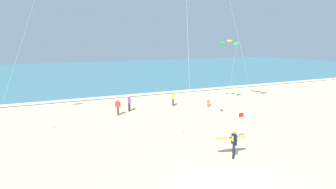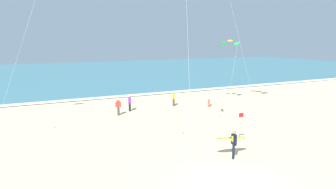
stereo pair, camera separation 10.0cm
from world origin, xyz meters
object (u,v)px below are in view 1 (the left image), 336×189
(bystander_purple_top, at_px, (129,103))
(lifeguard_flag, at_px, (239,124))
(surfer_lead, at_px, (233,140))
(bystander_yellow_top, at_px, (173,99))
(kite_arc_golden_near, at_px, (229,43))
(bystander_white_top, at_px, (208,99))
(bystander_red_top, at_px, (118,107))

(bystander_purple_top, xyz_separation_m, lifeguard_flag, (4.11, -11.49, 0.45))
(surfer_lead, relative_size, bystander_purple_top, 1.35)
(bystander_yellow_top, bearing_deg, surfer_lead, -101.27)
(kite_arc_golden_near, distance_m, bystander_white_top, 6.51)
(bystander_purple_top, bearing_deg, surfer_lead, -80.90)
(bystander_purple_top, relative_size, lifeguard_flag, 0.76)
(kite_arc_golden_near, xyz_separation_m, bystander_red_top, (-12.36, -0.10, -5.76))
(surfer_lead, height_order, bystander_purple_top, surfer_lead)
(surfer_lead, bearing_deg, bystander_red_top, 106.15)
(surfer_lead, relative_size, bystander_yellow_top, 1.35)
(bystander_yellow_top, distance_m, lifeguard_flag, 11.74)
(bystander_white_top, xyz_separation_m, bystander_yellow_top, (-3.13, 1.92, 0.00))
(surfer_lead, xyz_separation_m, lifeguard_flag, (1.96, 1.93, 0.22))
(bystander_white_top, relative_size, bystander_yellow_top, 1.00)
(bystander_red_top, height_order, bystander_purple_top, same)
(kite_arc_golden_near, relative_size, lifeguard_flag, 3.28)
(lifeguard_flag, bearing_deg, kite_arc_golden_near, 56.99)
(kite_arc_golden_near, bearing_deg, surfer_lead, -125.23)
(surfer_lead, bearing_deg, bystander_purple_top, 99.10)
(bystander_white_top, height_order, lifeguard_flag, lifeguard_flag)
(bystander_white_top, xyz_separation_m, bystander_red_top, (-9.41, 0.62, 0.00))
(kite_arc_golden_near, height_order, lifeguard_flag, kite_arc_golden_near)
(bystander_yellow_top, relative_size, lifeguard_flag, 0.76)
(surfer_lead, distance_m, kite_arc_golden_near, 16.21)
(surfer_lead, height_order, kite_arc_golden_near, kite_arc_golden_near)
(bystander_purple_top, distance_m, bystander_yellow_top, 4.87)
(bystander_white_top, bearing_deg, bystander_yellow_top, 148.50)
(surfer_lead, distance_m, bystander_white_top, 13.09)
(surfer_lead, xyz_separation_m, bystander_yellow_top, (2.72, 13.63, -0.23))
(surfer_lead, height_order, bystander_white_top, surfer_lead)
(kite_arc_golden_near, xyz_separation_m, bystander_yellow_top, (-6.07, 1.19, -5.76))
(lifeguard_flag, bearing_deg, surfer_lead, -135.47)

